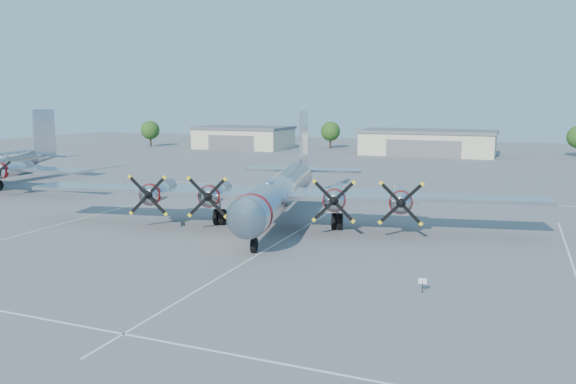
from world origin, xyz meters
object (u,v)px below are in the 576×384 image
at_px(hangar_center, 428,142).
at_px(info_placard, 422,283).
at_px(tree_far_west, 150,130).
at_px(tree_west, 330,131).
at_px(hangar_west, 244,137).
at_px(main_bomber_b29, 281,222).

relative_size(hangar_center, info_placard, 30.48).
height_order(hangar_center, tree_far_west, tree_far_west).
bearing_deg(tree_west, hangar_center, -17.82).
bearing_deg(tree_far_west, hangar_west, 9.01).
xyz_separation_m(tree_west, main_bomber_b29, (22.21, -84.73, -4.22)).
bearing_deg(main_bomber_b29, hangar_west, 107.13).
relative_size(main_bomber_b29, info_placard, 50.41).
distance_m(hangar_west, tree_far_west, 25.36).
distance_m(hangar_center, tree_west, 26.30).
bearing_deg(main_bomber_b29, hangar_center, 76.22).
height_order(hangar_west, info_placard, hangar_west).
height_order(tree_far_west, info_placard, tree_far_west).
height_order(hangar_west, tree_far_west, tree_far_west).
distance_m(hangar_center, tree_far_west, 70.13).
bearing_deg(hangar_center, info_placard, -82.00).
relative_size(hangar_west, main_bomber_b29, 0.48).
height_order(hangar_west, hangar_center, same).
height_order(hangar_west, main_bomber_b29, hangar_west).
distance_m(hangar_center, main_bomber_b29, 76.79).
bearing_deg(main_bomber_b29, tree_far_west, 121.04).
distance_m(tree_far_west, tree_west, 46.57).
relative_size(tree_far_west, main_bomber_b29, 0.14).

